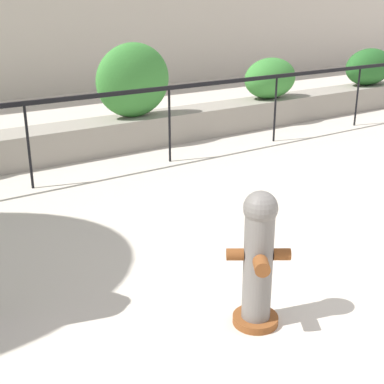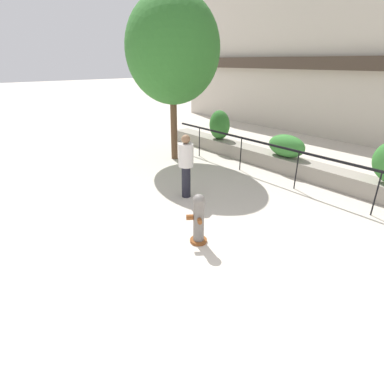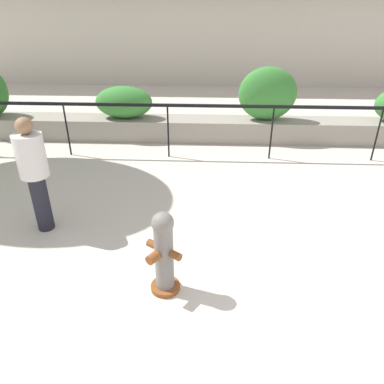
{
  "view_description": "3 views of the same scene",
  "coord_description": "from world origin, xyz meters",
  "px_view_note": "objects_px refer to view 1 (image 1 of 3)",
  "views": [
    {
      "loc": [
        -4.19,
        -1.75,
        2.37
      ],
      "look_at": [
        -1.77,
        1.76,
        0.81
      ],
      "focal_mm": 50.0,
      "sensor_mm": 36.0,
      "label": 1
    },
    {
      "loc": [
        2.22,
        -2.58,
        3.46
      ],
      "look_at": [
        -2.42,
        1.23,
        0.82
      ],
      "focal_mm": 28.0,
      "sensor_mm": 36.0,
      "label": 2
    },
    {
      "loc": [
        -1.3,
        -2.52,
        3.22
      ],
      "look_at": [
        -1.51,
        2.03,
        0.72
      ],
      "focal_mm": 35.0,
      "sensor_mm": 36.0,
      "label": 3
    }
  ],
  "objects_px": {
    "hedge_bush_3": "(270,78)",
    "fire_hydrant": "(258,259)",
    "hedge_bush_2": "(133,80)",
    "hedge_bush_4": "(369,67)"
  },
  "relations": [
    {
      "from": "hedge_bush_3",
      "to": "fire_hydrant",
      "type": "height_order",
      "value": "hedge_bush_3"
    },
    {
      "from": "hedge_bush_3",
      "to": "fire_hydrant",
      "type": "xyz_separation_m",
      "value": [
        -4.8,
        -5.12,
        -0.34
      ]
    },
    {
      "from": "hedge_bush_2",
      "to": "hedge_bush_3",
      "type": "relative_size",
      "value": 1.12
    },
    {
      "from": "hedge_bush_2",
      "to": "fire_hydrant",
      "type": "height_order",
      "value": "hedge_bush_2"
    },
    {
      "from": "hedge_bush_3",
      "to": "fire_hydrant",
      "type": "relative_size",
      "value": 1.08
    },
    {
      "from": "hedge_bush_2",
      "to": "hedge_bush_3",
      "type": "xyz_separation_m",
      "value": [
        3.01,
        0.0,
        -0.21
      ]
    },
    {
      "from": "hedge_bush_2",
      "to": "hedge_bush_4",
      "type": "xyz_separation_m",
      "value": [
        5.98,
        0.0,
        -0.2
      ]
    },
    {
      "from": "hedge_bush_2",
      "to": "hedge_bush_4",
      "type": "bearing_deg",
      "value": 0.0
    },
    {
      "from": "hedge_bush_2",
      "to": "fire_hydrant",
      "type": "distance_m",
      "value": 5.46
    },
    {
      "from": "hedge_bush_4",
      "to": "fire_hydrant",
      "type": "bearing_deg",
      "value": -146.59
    }
  ]
}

